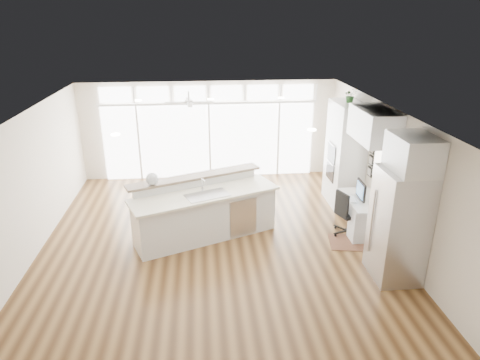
{
  "coord_description": "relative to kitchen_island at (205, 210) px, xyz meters",
  "views": [
    {
      "loc": [
        -0.22,
        -7.62,
        4.43
      ],
      "look_at": [
        0.54,
        0.6,
        1.17
      ],
      "focal_mm": 32.0,
      "sensor_mm": 36.0,
      "label": 1
    }
  ],
  "objects": [
    {
      "name": "office_chair",
      "position": [
        3.0,
        -0.16,
        -0.12
      ],
      "size": [
        0.64,
        0.61,
        0.98
      ],
      "primitive_type": "cube",
      "rotation": [
        0.0,
        0.0,
        0.34
      ],
      "color": "black",
      "rests_on": "floor"
    },
    {
      "name": "kitchen_island",
      "position": [
        0.0,
        0.0,
        0.0
      ],
      "size": [
        3.26,
        2.22,
        1.21
      ],
      "primitive_type": "cube",
      "rotation": [
        0.0,
        0.0,
        0.39
      ],
      "color": "silver",
      "rests_on": "floor"
    },
    {
      "name": "wall_left",
      "position": [
        -3.31,
        -0.38,
        0.74
      ],
      "size": [
        0.04,
        8.0,
        2.7
      ],
      "primitive_type": "cube",
      "color": "beige",
      "rests_on": "floor"
    },
    {
      "name": "ceiling",
      "position": [
        0.19,
        -0.38,
        2.09
      ],
      "size": [
        7.0,
        8.0,
        0.02
      ],
      "primitive_type": "cube",
      "color": "silver",
      "rests_on": "wall_back"
    },
    {
      "name": "floor",
      "position": [
        0.19,
        -0.38,
        -0.62
      ],
      "size": [
        7.0,
        8.0,
        0.02
      ],
      "primitive_type": "cube",
      "color": "#462C15",
      "rests_on": "ground"
    },
    {
      "name": "rug",
      "position": [
        2.99,
        -0.56,
        -0.6
      ],
      "size": [
        1.03,
        0.82,
        0.01
      ],
      "primitive_type": "cube",
      "rotation": [
        0.0,
        0.0,
        -0.17
      ],
      "color": "#381B11",
      "rests_on": "floor"
    },
    {
      "name": "ceiling_fan",
      "position": [
        -0.31,
        2.42,
        1.87
      ],
      "size": [
        1.16,
        1.16,
        0.32
      ],
      "primitive_type": "cube",
      "color": "silver",
      "rests_on": "ceiling"
    },
    {
      "name": "oven_cabinet",
      "position": [
        3.36,
        1.42,
        0.64
      ],
      "size": [
        0.64,
        1.2,
        2.5
      ],
      "primitive_type": "cube",
      "color": "silver",
      "rests_on": "floor"
    },
    {
      "name": "keyboard",
      "position": [
        3.07,
        -0.08,
        0.16
      ],
      "size": [
        0.18,
        0.35,
        0.02
      ],
      "primitive_type": "cube",
      "rotation": [
        0.0,
        0.0,
        -0.16
      ],
      "color": "white",
      "rests_on": "desk_nook"
    },
    {
      "name": "monitor",
      "position": [
        3.24,
        -0.08,
        0.36
      ],
      "size": [
        0.11,
        0.5,
        0.42
      ],
      "primitive_type": "cube",
      "rotation": [
        0.0,
        0.0,
        -0.05
      ],
      "color": "black",
      "rests_on": "desk_nook"
    },
    {
      "name": "transom_row",
      "position": [
        0.19,
        3.56,
        1.77
      ],
      "size": [
        5.9,
        0.06,
        0.4
      ],
      "primitive_type": "cube",
      "color": "white",
      "rests_on": "wall_back"
    },
    {
      "name": "desk_nook",
      "position": [
        3.32,
        -0.08,
        -0.23
      ],
      "size": [
        0.72,
        1.3,
        0.76
      ],
      "primitive_type": "cube",
      "color": "silver",
      "rests_on": "floor"
    },
    {
      "name": "upper_cabinets",
      "position": [
        3.36,
        -0.08,
        1.74
      ],
      "size": [
        0.64,
        1.3,
        0.64
      ],
      "primitive_type": "cube",
      "color": "silver",
      "rests_on": "wall_right"
    },
    {
      "name": "desk_window",
      "position": [
        3.65,
        -0.08,
        0.94
      ],
      "size": [
        0.04,
        0.85,
        0.85
      ],
      "primitive_type": "cube",
      "color": "white",
      "rests_on": "wall_right"
    },
    {
      "name": "potted_plant",
      "position": [
        3.36,
        1.42,
        2.02
      ],
      "size": [
        0.32,
        0.35,
        0.25
      ],
      "primitive_type": "imported",
      "rotation": [
        0.0,
        0.0,
        0.1
      ],
      "color": "#2C5F28",
      "rests_on": "oven_cabinet"
    },
    {
      "name": "framed_photos",
      "position": [
        3.65,
        0.54,
        0.79
      ],
      "size": [
        0.06,
        0.22,
        0.8
      ],
      "primitive_type": "cube",
      "color": "black",
      "rests_on": "wall_right"
    },
    {
      "name": "glass_wall",
      "position": [
        0.19,
        3.56,
        0.44
      ],
      "size": [
        5.8,
        0.06,
        2.08
      ],
      "primitive_type": "cube",
      "color": "white",
      "rests_on": "wall_back"
    },
    {
      "name": "wall_back",
      "position": [
        0.19,
        3.62,
        0.74
      ],
      "size": [
        7.0,
        0.04,
        2.7
      ],
      "primitive_type": "cube",
      "color": "beige",
      "rests_on": "floor"
    },
    {
      "name": "fishbowl",
      "position": [
        -1.03,
        0.01,
        0.73
      ],
      "size": [
        0.33,
        0.33,
        0.25
      ],
      "primitive_type": "sphere",
      "rotation": [
        0.0,
        0.0,
        0.42
      ],
      "color": "silver",
      "rests_on": "kitchen_island"
    },
    {
      "name": "refrigerator",
      "position": [
        3.3,
        -1.73,
        0.39
      ],
      "size": [
        0.76,
        0.9,
        2.0
      ],
      "primitive_type": "cube",
      "color": "silver",
      "rests_on": "floor"
    },
    {
      "name": "fridge_cabinet",
      "position": [
        3.36,
        -1.73,
        1.69
      ],
      "size": [
        0.64,
        0.9,
        0.6
      ],
      "primitive_type": "cube",
      "color": "silver",
      "rests_on": "wall_right"
    },
    {
      "name": "wall_right",
      "position": [
        3.69,
        -0.38,
        0.74
      ],
      "size": [
        0.04,
        8.0,
        2.7
      ],
      "primitive_type": "cube",
      "color": "beige",
      "rests_on": "floor"
    },
    {
      "name": "recessed_lights",
      "position": [
        0.19,
        -0.18,
        2.07
      ],
      "size": [
        3.4,
        3.0,
        0.02
      ],
      "primitive_type": "cube",
      "color": "#F2EACE",
      "rests_on": "ceiling"
    },
    {
      "name": "wall_front",
      "position": [
        0.19,
        -4.38,
        0.74
      ],
      "size": [
        7.0,
        0.04,
        2.7
      ],
      "primitive_type": "cube",
      "color": "beige",
      "rests_on": "floor"
    }
  ]
}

